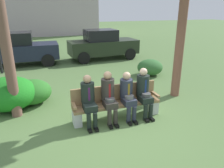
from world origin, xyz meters
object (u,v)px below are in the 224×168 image
(shrub_near_bench, at_px, (9,94))
(shrub_far_lawn, at_px, (150,67))
(seated_man_centerright, at_px, (128,94))
(parked_car_far, at_px, (103,45))
(seated_man_leftmost, at_px, (89,98))
(shrub_mid_lawn, at_px, (32,92))
(seated_man_rightmost, at_px, (144,90))
(parked_car_near, at_px, (18,49))
(park_bench, at_px, (116,102))
(seated_man_centerleft, at_px, (109,95))

(shrub_near_bench, bearing_deg, shrub_far_lawn, 16.94)
(seated_man_centerright, height_order, parked_car_far, parked_car_far)
(seated_man_centerright, xyz_separation_m, shrub_far_lawn, (2.49, 3.32, -0.36))
(seated_man_leftmost, relative_size, shrub_mid_lawn, 1.08)
(seated_man_centerright, bearing_deg, shrub_near_bench, 151.97)
(seated_man_rightmost, xyz_separation_m, parked_car_far, (0.95, 7.04, 0.09))
(parked_car_near, bearing_deg, shrub_near_bench, -89.80)
(park_bench, bearing_deg, seated_man_rightmost, -9.88)
(park_bench, distance_m, parked_car_near, 7.50)
(seated_man_leftmost, xyz_separation_m, parked_car_far, (2.48, 7.04, 0.11))
(parked_car_far, bearing_deg, seated_man_centerright, -101.49)
(seated_man_leftmost, bearing_deg, park_bench, 9.45)
(seated_man_rightmost, relative_size, shrub_far_lawn, 1.18)
(shrub_mid_lawn, distance_m, parked_car_far, 6.50)
(seated_man_rightmost, xyz_separation_m, parked_car_near, (-3.56, 7.07, 0.09))
(seated_man_leftmost, height_order, seated_man_rightmost, seated_man_rightmost)
(shrub_far_lawn, distance_m, parked_car_near, 6.74)
(seated_man_centerleft, relative_size, seated_man_centerright, 1.05)
(shrub_near_bench, distance_m, parked_car_far, 7.05)
(shrub_mid_lawn, bearing_deg, park_bench, -38.36)
(seated_man_centerleft, height_order, shrub_far_lawn, seated_man_centerleft)
(seated_man_centerright, distance_m, shrub_near_bench, 3.47)
(park_bench, height_order, parked_car_far, parked_car_far)
(shrub_mid_lawn, relative_size, parked_car_near, 0.31)
(seated_man_centerleft, height_order, parked_car_near, parked_car_near)
(shrub_near_bench, bearing_deg, parked_car_near, 90.20)
(seated_man_leftmost, xyz_separation_m, shrub_near_bench, (-2.01, 1.62, -0.24))
(seated_man_centerleft, bearing_deg, seated_man_leftmost, 179.80)
(seated_man_centerleft, bearing_deg, seated_man_rightmost, -0.03)
(shrub_near_bench, relative_size, parked_car_near, 0.40)
(park_bench, xyz_separation_m, seated_man_centerleft, (-0.25, -0.13, 0.31))
(parked_car_far, bearing_deg, shrub_far_lawn, -74.21)
(seated_man_centerright, height_order, seated_man_rightmost, seated_man_rightmost)
(parked_car_near, bearing_deg, seated_man_centerright, -66.52)
(shrub_far_lawn, bearing_deg, park_bench, -130.98)
(shrub_far_lawn, bearing_deg, shrub_mid_lawn, -163.51)
(seated_man_rightmost, relative_size, parked_car_far, 0.34)
(park_bench, xyz_separation_m, shrub_near_bench, (-2.78, 1.49, 0.05))
(parked_car_near, bearing_deg, shrub_far_lawn, -34.09)
(seated_man_rightmost, relative_size, shrub_mid_lawn, 1.11)
(seated_man_centerleft, distance_m, parked_car_far, 7.31)
(park_bench, height_order, shrub_mid_lawn, park_bench)
(seated_man_centerleft, distance_m, shrub_mid_lawn, 2.69)
(seated_man_centerright, distance_m, shrub_far_lawn, 4.16)
(seated_man_centerright, relative_size, parked_car_near, 0.32)
(seated_man_leftmost, relative_size, seated_man_rightmost, 0.97)
(seated_man_centerright, bearing_deg, parked_car_far, 78.51)
(park_bench, relative_size, shrub_mid_lawn, 1.97)
(seated_man_rightmost, distance_m, shrub_far_lawn, 3.89)
(seated_man_centerright, distance_m, parked_car_near, 7.72)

